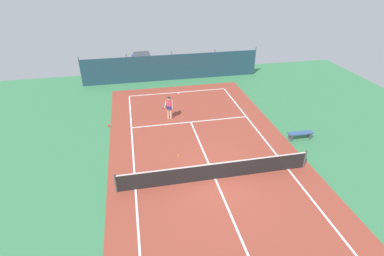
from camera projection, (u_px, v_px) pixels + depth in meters
ground_plane at (215, 179)px, 15.87m from camera, size 36.00×36.00×0.00m
court_surface at (215, 179)px, 15.87m from camera, size 11.02×26.60×0.01m
tennis_net at (216, 171)px, 15.62m from camera, size 10.12×0.10×1.10m
back_fence at (172, 71)px, 28.82m from camera, size 16.30×0.98×2.70m
tennis_player at (169, 106)px, 21.34m from camera, size 0.86×0.62×1.64m
tennis_ball_near_player at (178, 156)px, 17.68m from camera, size 0.07×0.07×0.07m
parked_car at (142, 62)px, 30.84m from camera, size 2.21×4.30×1.68m
courtside_bench at (300, 134)px, 19.16m from camera, size 1.60×0.40×0.49m
water_bottle at (109, 126)px, 20.66m from camera, size 0.08×0.08×0.24m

